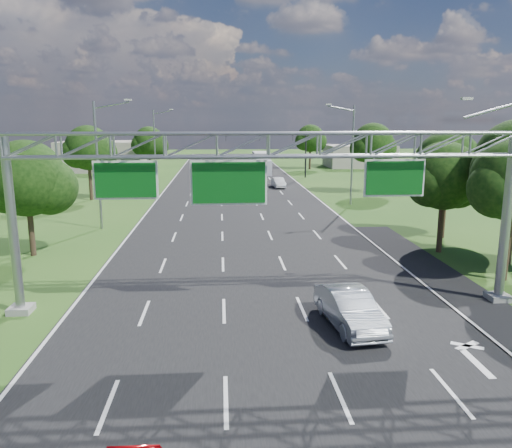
{
  "coord_description": "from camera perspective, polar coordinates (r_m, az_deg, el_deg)",
  "views": [
    {
      "loc": [
        -1.86,
        -10.06,
        8.57
      ],
      "look_at": [
        -0.22,
        12.96,
        3.75
      ],
      "focal_mm": 35.0,
      "sensor_mm": 36.0,
      "label": 1
    }
  ],
  "objects": [
    {
      "name": "ground",
      "position": [
        41.01,
        -1.37,
        -0.27
      ],
      "size": [
        220.0,
        220.0,
        0.0
      ],
      "primitive_type": "plane",
      "color": "#234E17",
      "rests_on": "ground"
    },
    {
      "name": "road",
      "position": [
        41.01,
        -1.37,
        -0.27
      ],
      "size": [
        18.0,
        180.0,
        0.02
      ],
      "primitive_type": "cube",
      "color": "black",
      "rests_on": "ground"
    },
    {
      "name": "road_flare",
      "position": [
        28.24,
        21.6,
        -6.73
      ],
      "size": [
        3.0,
        30.0,
        0.02
      ],
      "primitive_type": "cube",
      "color": "black",
      "rests_on": "ground"
    },
    {
      "name": "sign_gantry",
      "position": [
        22.23,
        1.62,
        7.46
      ],
      "size": [
        23.5,
        1.0,
        9.56
      ],
      "color": "gray",
      "rests_on": "ground"
    },
    {
      "name": "traffic_signal",
      "position": [
        75.71,
        3.07,
        9.2
      ],
      "size": [
        12.21,
        0.24,
        7.0
      ],
      "color": "black",
      "rests_on": "ground"
    },
    {
      "name": "streetlight_l_near",
      "position": [
        41.26,
        -17.42,
        7.1
      ],
      "size": [
        2.97,
        0.22,
        10.16
      ],
      "color": "gray",
      "rests_on": "ground"
    },
    {
      "name": "streetlight_l_far",
      "position": [
        75.71,
        -11.37,
        9.3
      ],
      "size": [
        2.97,
        0.22,
        10.16
      ],
      "color": "gray",
      "rests_on": "ground"
    },
    {
      "name": "streetlight_r_mid",
      "position": [
        51.85,
        10.76,
        8.28
      ],
      "size": [
        2.97,
        0.22,
        10.16
      ],
      "color": "gray",
      "rests_on": "ground"
    },
    {
      "name": "tree_cluster_right",
      "position": [
        33.81,
        25.58,
        5.12
      ],
      "size": [
        9.91,
        14.6,
        8.68
      ],
      "color": "#2D2116",
      "rests_on": "ground"
    },
    {
      "name": "tree_verge_la",
      "position": [
        34.5,
        -24.58,
        4.38
      ],
      "size": [
        5.76,
        4.8,
        7.4
      ],
      "color": "#2D2116",
      "rests_on": "ground"
    },
    {
      "name": "tree_verge_lb",
      "position": [
        56.95,
        -18.54,
        8.02
      ],
      "size": [
        5.76,
        4.8,
        8.06
      ],
      "color": "#2D2116",
      "rests_on": "ground"
    },
    {
      "name": "tree_verge_lc",
      "position": [
        80.94,
        -12.07,
        8.99
      ],
      "size": [
        5.76,
        4.8,
        7.62
      ],
      "color": "#2D2116",
      "rests_on": "ground"
    },
    {
      "name": "tree_verge_rd",
      "position": [
        60.87,
        13.24,
        8.72
      ],
      "size": [
        5.76,
        4.8,
        8.28
      ],
      "color": "#2D2116",
      "rests_on": "ground"
    },
    {
      "name": "tree_verge_re",
      "position": [
        89.59,
        6.28,
        9.57
      ],
      "size": [
        5.76,
        4.8,
        7.84
      ],
      "color": "#2D2116",
      "rests_on": "ground"
    },
    {
      "name": "building_left",
      "position": [
        90.54,
        -17.05,
        7.44
      ],
      "size": [
        14.0,
        10.0,
        5.0
      ],
      "primitive_type": "cube",
      "color": "gray",
      "rests_on": "ground"
    },
    {
      "name": "building_right",
      "position": [
        95.85,
        11.71,
        7.62
      ],
      "size": [
        12.0,
        9.0,
        4.0
      ],
      "primitive_type": "cube",
      "color": "gray",
      "rests_on": "ground"
    },
    {
      "name": "silver_sedan",
      "position": [
        21.65,
        10.65,
        -9.48
      ],
      "size": [
        2.26,
        4.96,
        1.58
      ],
      "primitive_type": "imported",
      "rotation": [
        0.0,
        0.0,
        0.13
      ],
      "color": "#B1B7BD",
      "rests_on": "ground"
    },
    {
      "name": "car_queue_a",
      "position": [
        71.97,
        -2.7,
        5.43
      ],
      "size": [
        2.22,
        4.38,
        1.22
      ],
      "primitive_type": "imported",
      "rotation": [
        0.0,
        0.0,
        0.13
      ],
      "color": "silver",
      "rests_on": "ground"
    },
    {
      "name": "car_queue_b",
      "position": [
        76.03,
        0.13,
        5.73
      ],
      "size": [
        1.89,
        3.93,
        1.08
      ],
      "primitive_type": "imported",
      "rotation": [
        0.0,
        0.0,
        0.03
      ],
      "color": "black",
      "rests_on": "ground"
    },
    {
      "name": "car_queue_d",
      "position": [
        64.86,
        2.58,
        4.76
      ],
      "size": [
        1.66,
        3.95,
        1.27
      ],
      "primitive_type": "imported",
      "rotation": [
        0.0,
        0.0,
        0.08
      ],
      "color": "white",
      "rests_on": "ground"
    },
    {
      "name": "box_truck",
      "position": [
        82.2,
        0.65,
        6.95
      ],
      "size": [
        2.74,
        8.95,
        3.39
      ],
      "rotation": [
        0.0,
        0.0,
        0.01
      ],
      "color": "beige",
      "rests_on": "ground"
    }
  ]
}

